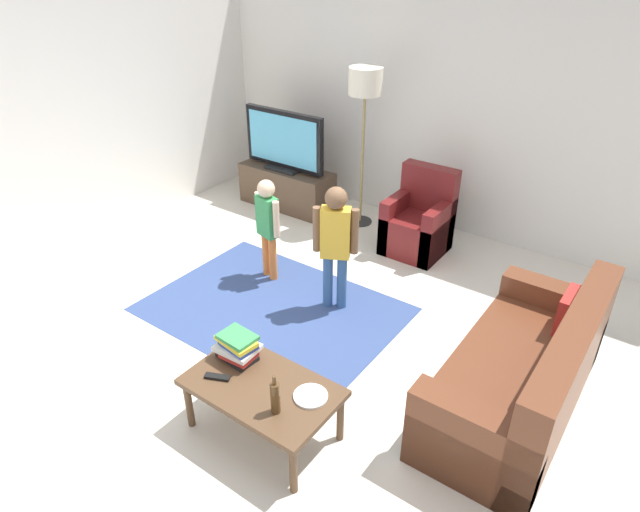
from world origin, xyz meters
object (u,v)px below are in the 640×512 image
object	(u,v)px
plate	(311,396)
coffee_table	(262,391)
tv	(284,141)
couch	(528,378)
book_stack	(238,347)
tv_stand	(287,188)
armchair	(419,224)
bottle	(275,397)
child_center	(335,238)
floor_lamp	(365,90)
tv_remote	(217,377)
child_near_tv	(268,221)

from	to	relation	value
plate	coffee_table	bearing A→B (deg)	-162.66
tv	couch	distance (m)	3.95
tv	book_stack	world-z (taller)	tv
coffee_table	plate	distance (m)	0.34
tv_stand	plate	world-z (taller)	tv_stand
armchair	bottle	distance (m)	3.09
book_stack	bottle	size ratio (longest dim) A/B	1.06
child_center	coffee_table	bearing A→B (deg)	-73.15
tv	book_stack	size ratio (longest dim) A/B	3.66
armchair	bottle	size ratio (longest dim) A/B	3.19
floor_lamp	tv_stand	bearing A→B (deg)	-171.24
child_center	plate	distance (m)	1.63
couch	book_stack	distance (m)	2.01
coffee_table	book_stack	distance (m)	0.35
tv_stand	armchair	size ratio (longest dim) A/B	1.33
floor_lamp	couch	bearing A→B (deg)	-36.44
book_stack	plate	bearing A→B (deg)	-0.46
tv_stand	armchair	world-z (taller)	armchair
tv_stand	plate	size ratio (longest dim) A/B	5.45
floor_lamp	bottle	distance (m)	3.66
coffee_table	book_stack	bearing A→B (deg)	160.78
book_stack	plate	distance (m)	0.63
tv_remote	tv	bearing A→B (deg)	97.39
tv	armchair	xyz separation A→B (m)	(1.84, -0.02, -0.55)
book_stack	plate	world-z (taller)	book_stack
armchair	coffee_table	distance (m)	2.93
tv_stand	book_stack	size ratio (longest dim) A/B	3.99
tv_stand	floor_lamp	xyz separation A→B (m)	(0.99, 0.15, 1.30)
book_stack	tv_remote	distance (m)	0.24
tv	plate	xyz separation A→B (m)	(2.49, -2.83, -0.42)
coffee_table	plate	xyz separation A→B (m)	(0.32, 0.10, 0.06)
tv	child_near_tv	xyz separation A→B (m)	(0.91, -1.38, -0.23)
couch	floor_lamp	size ratio (longest dim) A/B	1.01
floor_lamp	child_near_tv	xyz separation A→B (m)	(-0.07, -1.55, -0.93)
tv	child_center	world-z (taller)	tv
child_center	bottle	size ratio (longest dim) A/B	4.16
armchair	tv_remote	world-z (taller)	armchair
floor_lamp	tv_remote	world-z (taller)	floor_lamp
child_near_tv	child_center	bearing A→B (deg)	-3.36
armchair	floor_lamp	bearing A→B (deg)	167.36
couch	armchair	size ratio (longest dim) A/B	2.00
bottle	child_near_tv	bearing A→B (deg)	131.59
floor_lamp	bottle	xyz separation A→B (m)	(1.41, -3.22, -1.01)
tv	child_near_tv	size ratio (longest dim) A/B	1.07
tv_stand	plate	bearing A→B (deg)	-48.83
armchair	floor_lamp	size ratio (longest dim) A/B	0.51
tv	plate	distance (m)	3.80
child_near_tv	coffee_table	world-z (taller)	child_near_tv
armchair	floor_lamp	world-z (taller)	floor_lamp
tv	book_stack	xyz separation A→B (m)	(1.87, -2.83, -0.33)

